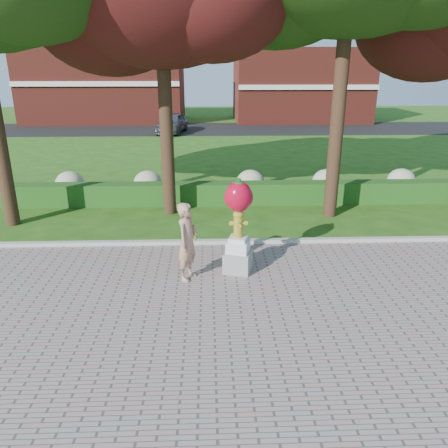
# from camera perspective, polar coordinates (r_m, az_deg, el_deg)

# --- Properties ---
(ground) EXTENTS (100.00, 100.00, 0.00)m
(ground) POSITION_cam_1_polar(r_m,az_deg,el_deg) (9.85, 1.91, -9.39)
(ground) COLOR #245014
(ground) RESTS_ON ground
(walkway) EXTENTS (40.00, 14.00, 0.04)m
(walkway) POSITION_cam_1_polar(r_m,az_deg,el_deg) (6.65, 4.51, -26.25)
(walkway) COLOR gray
(walkway) RESTS_ON ground
(curb) EXTENTS (40.00, 0.18, 0.15)m
(curb) POSITION_cam_1_polar(r_m,az_deg,el_deg) (12.52, 0.99, -2.39)
(curb) COLOR #ADADA5
(curb) RESTS_ON ground
(lawn_hedge) EXTENTS (24.00, 0.70, 0.80)m
(lawn_hedge) POSITION_cam_1_polar(r_m,az_deg,el_deg) (16.20, 0.25, 4.03)
(lawn_hedge) COLOR #194F16
(lawn_hedge) RESTS_ON ground
(hydrangea_row) EXTENTS (20.10, 1.10, 0.99)m
(hydrangea_row) POSITION_cam_1_polar(r_m,az_deg,el_deg) (17.16, 2.03, 5.44)
(hydrangea_row) COLOR #A6AA82
(hydrangea_row) RESTS_ON ground
(street) EXTENTS (50.00, 8.00, 0.02)m
(street) POSITION_cam_1_polar(r_m,az_deg,el_deg) (36.90, -1.09, 12.33)
(street) COLOR black
(street) RESTS_ON ground
(building_left) EXTENTS (14.00, 8.00, 7.00)m
(building_left) POSITION_cam_1_polar(r_m,az_deg,el_deg) (43.62, -15.18, 17.44)
(building_left) COLOR maroon
(building_left) RESTS_ON ground
(building_right) EXTENTS (12.00, 8.00, 6.40)m
(building_right) POSITION_cam_1_polar(r_m,az_deg,el_deg) (43.48, 9.84, 17.41)
(building_right) COLOR maroon
(building_right) RESTS_ON ground
(hydrant_sculpture) EXTENTS (0.79, 0.79, 2.34)m
(hydrant_sculpture) POSITION_cam_1_polar(r_m,az_deg,el_deg) (10.44, 1.89, 0.06)
(hydrant_sculpture) COLOR gray
(hydrant_sculpture) RESTS_ON walkway
(woman) EXTENTS (0.69, 0.81, 1.88)m
(woman) POSITION_cam_1_polar(r_m,az_deg,el_deg) (10.20, -4.79, -2.30)
(woman) COLOR tan
(woman) RESTS_ON walkway
(parked_car) EXTENTS (2.49, 4.75, 1.54)m
(parked_car) POSITION_cam_1_polar(r_m,az_deg,el_deg) (34.60, -6.82, 13.00)
(parked_car) COLOR #42444A
(parked_car) RESTS_ON street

